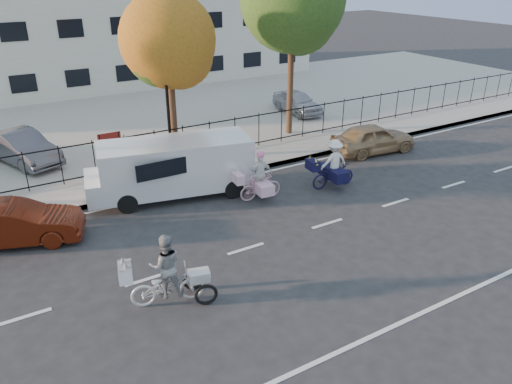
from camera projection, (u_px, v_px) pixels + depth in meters
ground at (246, 249)px, 14.52m from camera, size 120.00×120.00×0.00m
road_markings at (246, 249)px, 14.51m from camera, size 60.00×9.52×0.01m
curb at (178, 186)px, 18.42m from camera, size 60.00×0.10×0.15m
sidewalk at (167, 177)px, 19.24m from camera, size 60.00×2.20×0.15m
parking_lot at (104, 120)px, 26.18m from camera, size 60.00×15.60×0.15m
iron_fence at (155, 148)px, 19.75m from camera, size 58.00×0.06×1.50m
building at (56, 40)px, 32.76m from camera, size 34.00×10.00×6.00m
lamppost at (167, 93)px, 18.75m from camera, size 0.36×0.36×4.33m
street_sign at (110, 147)px, 18.36m from camera, size 0.85×0.06×1.80m
zebra_trike at (167, 277)px, 11.94m from camera, size 2.17×1.25×1.86m
unicorn_bike at (260, 182)px, 17.32m from camera, size 1.80×1.26×1.80m
bull_bike at (333, 168)px, 18.27m from camera, size 1.98×1.37×1.82m
white_van at (173, 166)px, 17.40m from camera, size 6.03×2.98×2.03m
red_sedan at (14, 224)px, 14.59m from camera, size 4.04×2.53×1.26m
gold_sedan at (373, 138)px, 21.67m from camera, size 3.94×1.92×1.29m
lot_car_c at (22, 148)px, 20.11m from camera, size 2.71×4.21×1.31m
lot_car_d at (297, 102)px, 26.99m from camera, size 1.52×3.52×1.18m
tree_mid at (171, 44)px, 19.11m from camera, size 3.70×3.69×6.77m
tree_east at (294, 4)px, 21.71m from camera, size 4.63×4.63×8.49m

